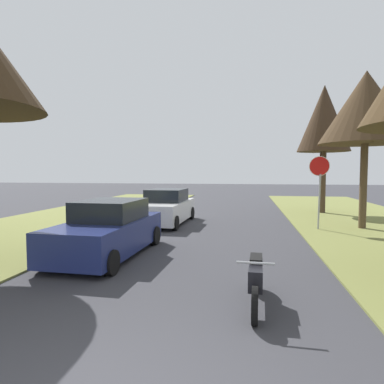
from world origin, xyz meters
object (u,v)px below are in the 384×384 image
at_px(parked_sedan_navy, 108,230).
at_px(parked_motorcycle, 256,279).
at_px(stop_sign_far, 319,176).
at_px(street_tree_right_mid_b, 366,108).
at_px(parked_sedan_white, 166,208).
at_px(street_tree_right_far, 324,119).

relative_size(parked_sedan_navy, parked_motorcycle, 2.17).
xyz_separation_m(stop_sign_far, parked_motorcycle, (-2.70, -8.23, -1.71)).
xyz_separation_m(street_tree_right_mid_b, parked_sedan_white, (-8.40, 0.18, -4.25)).
height_order(parked_sedan_navy, parked_sedan_white, same).
relative_size(street_tree_right_mid_b, parked_motorcycle, 3.13).
relative_size(stop_sign_far, parked_sedan_navy, 0.66).
bearing_deg(stop_sign_far, street_tree_right_mid_b, 16.17).
bearing_deg(parked_motorcycle, stop_sign_far, 71.84).
relative_size(street_tree_right_mid_b, parked_sedan_white, 1.44).
bearing_deg(parked_sedan_navy, parked_sedan_white, 88.05).
xyz_separation_m(street_tree_right_mid_b, parked_motorcycle, (-4.54, -8.76, -4.49)).
distance_m(stop_sign_far, parked_sedan_navy, 8.70).
height_order(stop_sign_far, parked_motorcycle, stop_sign_far).
bearing_deg(parked_motorcycle, parked_sedan_white, 113.36).
relative_size(street_tree_right_far, parked_motorcycle, 3.49).
relative_size(stop_sign_far, parked_motorcycle, 1.45).
bearing_deg(stop_sign_far, parked_motorcycle, -108.16).
bearing_deg(parked_sedan_navy, street_tree_right_far, 53.63).
distance_m(stop_sign_far, street_tree_right_mid_b, 3.38).
height_order(stop_sign_far, street_tree_right_far, street_tree_right_far).
xyz_separation_m(street_tree_right_mid_b, street_tree_right_far, (-0.52, 5.17, 0.33)).
xyz_separation_m(stop_sign_far, parked_sedan_white, (-6.56, 0.71, -1.47)).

